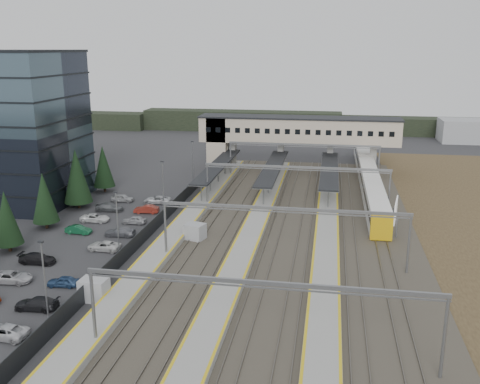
% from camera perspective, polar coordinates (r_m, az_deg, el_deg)
% --- Properties ---
extents(ground, '(220.00, 220.00, 0.00)m').
position_cam_1_polar(ground, '(72.32, -4.44, -4.80)').
color(ground, '#2B2B2D').
rests_on(ground, ground).
extents(conifer_row, '(4.42, 49.82, 9.50)m').
position_cam_1_polar(conifer_row, '(75.82, -21.61, -1.07)').
color(conifer_row, black).
rests_on(conifer_row, ground).
extents(car_park, '(10.60, 44.76, 1.28)m').
position_cam_1_polar(car_park, '(71.09, -16.29, -5.22)').
color(car_park, silver).
rests_on(car_park, ground).
extents(lampposts, '(0.50, 53.25, 8.07)m').
position_cam_1_polar(lampposts, '(74.40, -10.26, -0.92)').
color(lampposts, slate).
rests_on(lampposts, ground).
extents(fence, '(0.08, 90.00, 2.00)m').
position_cam_1_polar(fence, '(78.28, -8.19, -2.57)').
color(fence, '#26282B').
rests_on(fence, ground).
extents(relay_cabin_near, '(2.79, 2.12, 2.24)m').
position_cam_1_polar(relay_cabin_near, '(56.51, -15.30, -10.00)').
color(relay_cabin_near, '#9EA0A3').
rests_on(relay_cabin_near, ground).
extents(relay_cabin_far, '(2.94, 2.67, 2.25)m').
position_cam_1_polar(relay_cabin_far, '(70.79, -4.82, -4.29)').
color(relay_cabin_far, '#9EA0A3').
rests_on(relay_cabin_far, ground).
extents(rail_corridor, '(34.00, 90.00, 0.92)m').
position_cam_1_polar(rail_corridor, '(75.31, 3.41, -3.73)').
color(rail_corridor, '#3E3830').
rests_on(rail_corridor, ground).
extents(canopies, '(23.10, 30.00, 3.28)m').
position_cam_1_polar(canopies, '(95.66, 3.52, 2.63)').
color(canopies, black).
rests_on(canopies, ground).
extents(footbridge, '(40.40, 6.40, 11.20)m').
position_cam_1_polar(footbridge, '(109.53, 4.78, 6.34)').
color(footbridge, beige).
rests_on(footbridge, ground).
extents(gantries, '(28.40, 62.28, 7.17)m').
position_cam_1_polar(gantries, '(71.51, 5.42, -0.01)').
color(gantries, slate).
rests_on(gantries, ground).
extents(train, '(2.86, 59.81, 3.60)m').
position_cam_1_polar(train, '(100.26, 13.50, 1.72)').
color(train, white).
rests_on(train, ground).
extents(billboard, '(1.06, 5.53, 4.67)m').
position_cam_1_polar(billboard, '(75.64, 16.27, -2.00)').
color(billboard, slate).
rests_on(billboard, ground).
extents(treeline_far, '(170.00, 19.00, 7.00)m').
position_cam_1_polar(treeline_far, '(159.77, 12.16, 7.02)').
color(treeline_far, black).
rests_on(treeline_far, ground).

